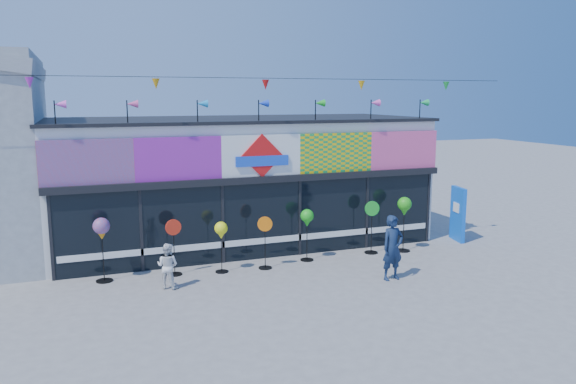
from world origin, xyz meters
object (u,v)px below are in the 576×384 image
spinner_4 (307,220)px  child (168,266)px  spinner_6 (404,208)px  blue_sign (458,214)px  spinner_3 (265,241)px  adult_man (393,248)px  spinner_2 (221,232)px  spinner_5 (372,226)px  spinner_0 (102,231)px  spinner_1 (174,246)px

spinner_4 → child: spinner_4 is taller
spinner_4 → spinner_6: bearing=-2.5°
blue_sign → spinner_4: (-5.64, -0.39, 0.33)m
spinner_3 → adult_man: adult_man is taller
spinner_3 → spinner_4: bearing=12.6°
spinner_2 → spinner_6: spinner_6 is taller
blue_sign → spinner_5: (-3.47, -0.36, -0.04)m
spinner_4 → child: (-4.23, -1.02, -0.65)m
spinner_0 → spinner_2: size_ratio=1.20×
blue_sign → spinner_6: (-2.43, -0.53, 0.47)m
spinner_0 → spinner_1: 1.91m
spinner_5 → spinner_6: size_ratio=0.95×
spinner_0 → spinner_4: 5.73m
spinner_1 → spinner_5: (6.06, 0.03, 0.05)m
spinner_0 → blue_sign: bearing=1.5°
spinner_6 → spinner_5: bearing=171.2°
spinner_0 → spinner_1: spinner_0 is taller
blue_sign → spinner_5: bearing=-162.1°
spinner_4 → spinner_6: 3.22m
spinner_0 → adult_man: bearing=-19.4°
blue_sign → adult_man: 5.05m
spinner_0 → spinner_2: spinner_0 is taller
blue_sign → adult_man: blue_sign is taller
spinner_2 → child: size_ratio=1.22×
blue_sign → spinner_4: size_ratio=1.17×
spinner_1 → adult_man: size_ratio=0.89×
spinner_3 → child: spinner_3 is taller
spinner_2 → spinner_4: bearing=4.7°
child → blue_sign: bearing=-137.1°
spinner_1 → child: size_ratio=1.32×
spinner_5 → spinner_2: bearing=-177.1°
spinner_1 → child: (-0.33, -1.01, -0.23)m
child → spinner_1: bearing=-73.4°
spinner_2 → child: bearing=-153.3°
child → adult_man: bearing=-159.1°
spinner_0 → spinner_5: bearing=-0.5°
spinner_2 → adult_man: (4.08, -2.20, -0.28)m
adult_man → spinner_4: bearing=114.7°
spinner_1 → spinner_5: 6.06m
spinner_3 → spinner_6: size_ratio=0.86×
child → spinner_4: bearing=-131.6°
spinner_5 → spinner_6: bearing=-8.8°
blue_sign → spinner_0: (-11.36, -0.29, 0.46)m
blue_sign → child: bearing=-160.0°
spinner_1 → adult_man: 5.86m
blue_sign → spinner_1: size_ratio=1.17×
spinner_1 → spinner_5: spinner_5 is taller
spinner_0 → spinner_2: 3.11m
spinner_3 → child: size_ratio=1.28×
spinner_6 → adult_man: bearing=-127.9°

